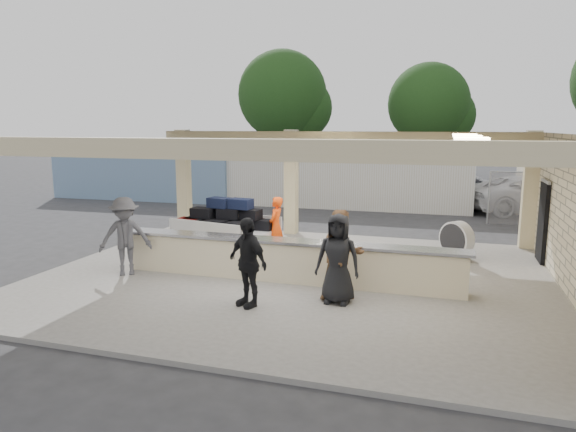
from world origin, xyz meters
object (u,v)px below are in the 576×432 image
(baggage_counter, at_px, (287,260))
(car_dark, at_px, (469,190))
(drum_fan, at_px, (457,239))
(passenger_c, at_px, (125,236))
(baggage_handler, at_px, (276,226))
(passenger_b, at_px, (247,262))
(container_blue, at_px, (147,174))
(luggage_cart, at_px, (226,224))
(car_white_a, at_px, (535,195))
(passenger_d, at_px, (338,259))
(passenger_a, at_px, (342,255))
(container_white, at_px, (344,180))

(baggage_counter, xyz_separation_m, car_dark, (4.52, 14.57, 0.10))
(drum_fan, bearing_deg, passenger_c, -111.42)
(baggage_handler, xyz_separation_m, passenger_b, (0.76, -4.04, 0.08))
(drum_fan, bearing_deg, container_blue, -167.78)
(luggage_cart, bearing_deg, baggage_counter, -28.85)
(baggage_counter, relative_size, container_blue, 0.85)
(car_white_a, bearing_deg, passenger_d, 135.27)
(baggage_counter, relative_size, passenger_c, 4.31)
(passenger_a, xyz_separation_m, passenger_b, (-1.73, -0.91, -0.04))
(car_white_a, xyz_separation_m, car_dark, (-2.57, 1.88, -0.10))
(passenger_b, height_order, passenger_d, passenger_d)
(passenger_d, bearing_deg, passenger_a, 77.92)
(car_white_a, relative_size, container_white, 0.49)
(passenger_b, distance_m, passenger_c, 3.83)
(drum_fan, xyz_separation_m, passenger_a, (-2.32, -4.07, 0.38))
(drum_fan, xyz_separation_m, container_blue, (-15.00, 8.69, 0.58))
(luggage_cart, distance_m, passenger_a, 4.95)
(passenger_b, height_order, container_blue, container_blue)
(luggage_cart, bearing_deg, passenger_b, -49.50)
(baggage_counter, height_order, container_blue, container_blue)
(luggage_cart, relative_size, container_blue, 0.31)
(baggage_handler, distance_m, passenger_b, 4.11)
(baggage_handler, height_order, container_white, container_white)
(drum_fan, height_order, passenger_c, passenger_c)
(baggage_handler, height_order, passenger_a, passenger_a)
(passenger_b, distance_m, car_dark, 17.09)
(baggage_handler, bearing_deg, car_dark, 157.66)
(passenger_c, bearing_deg, container_white, 43.10)
(passenger_a, distance_m, container_blue, 17.99)
(passenger_d, height_order, container_blue, container_blue)
(drum_fan, bearing_deg, passenger_d, -76.75)
(baggage_handler, bearing_deg, passenger_c, -43.51)
(container_white, bearing_deg, baggage_handler, -90.25)
(passenger_b, distance_m, container_white, 14.01)
(passenger_d, relative_size, container_white, 0.16)
(baggage_counter, bearing_deg, container_blue, 133.48)
(baggage_handler, bearing_deg, container_blue, -131.59)
(baggage_counter, xyz_separation_m, passenger_c, (-3.90, -0.66, 0.46))
(baggage_handler, relative_size, passenger_b, 0.91)
(baggage_counter, xyz_separation_m, container_blue, (-11.22, 11.83, 0.66))
(car_dark, bearing_deg, container_white, 119.37)
(baggage_counter, relative_size, car_dark, 1.98)
(baggage_handler, distance_m, car_white_a, 13.26)
(baggage_counter, height_order, baggage_handler, baggage_handler)
(passenger_d, distance_m, car_dark, 15.99)
(passenger_a, xyz_separation_m, car_dark, (3.05, 15.50, -0.36))
(passenger_c, bearing_deg, passenger_b, -52.38)
(baggage_counter, distance_m, container_white, 12.20)
(drum_fan, bearing_deg, container_white, 160.56)
(baggage_handler, xyz_separation_m, container_blue, (-10.20, 9.63, 0.32))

